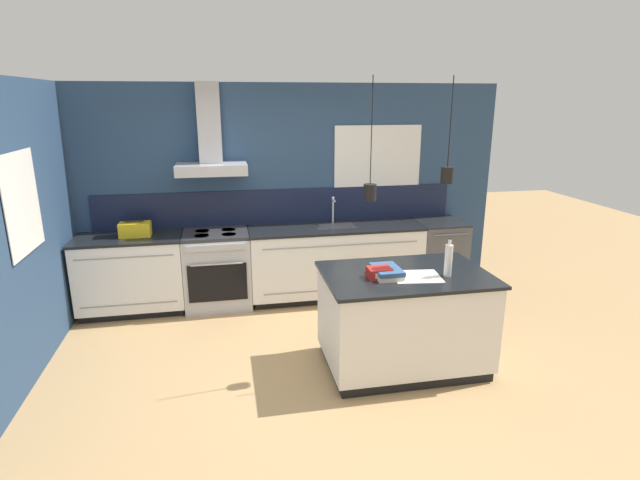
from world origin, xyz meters
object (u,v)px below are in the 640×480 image
at_px(dishwasher, 438,255).
at_px(book_stack, 386,272).
at_px(red_supply_box, 379,273).
at_px(oven_range, 218,269).
at_px(bottle_on_island, 448,260).
at_px(yellow_toolbox, 135,229).

xyz_separation_m(dishwasher, book_stack, (-1.32, -1.82, 0.50)).
bearing_deg(red_supply_box, oven_range, 127.63).
relative_size(bottle_on_island, yellow_toolbox, 1.03).
bearing_deg(dishwasher, oven_range, -179.91).
height_order(red_supply_box, yellow_toolbox, yellow_toolbox).
xyz_separation_m(oven_range, dishwasher, (2.81, 0.00, 0.00)).
xyz_separation_m(dishwasher, red_supply_box, (-1.39, -1.84, 0.50)).
distance_m(oven_range, bottle_on_island, 2.84).
relative_size(dishwasher, red_supply_box, 4.47).
distance_m(dishwasher, bottle_on_island, 2.16).
height_order(dishwasher, bottle_on_island, bottle_on_island).
xyz_separation_m(bottle_on_island, red_supply_box, (-0.60, 0.08, -0.10)).
height_order(oven_range, bottle_on_island, bottle_on_island).
xyz_separation_m(oven_range, yellow_toolbox, (-0.88, 0.00, 0.54)).
bearing_deg(oven_range, dishwasher, 0.09).
bearing_deg(book_stack, red_supply_box, -166.59).
bearing_deg(oven_range, book_stack, -50.74).
relative_size(oven_range, dishwasher, 1.00).
bearing_deg(oven_range, red_supply_box, -52.37).
distance_m(bottle_on_island, yellow_toolbox, 3.47).
relative_size(dishwasher, yellow_toolbox, 2.68).
distance_m(dishwasher, book_stack, 2.30).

